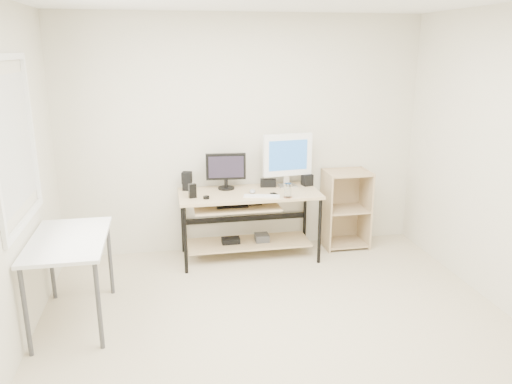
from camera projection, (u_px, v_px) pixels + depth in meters
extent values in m
cube|color=beige|center=(285.00, 339.00, 3.99)|extent=(4.00, 4.00, 0.01)
cube|color=beige|center=(244.00, 136.00, 5.51)|extent=(4.00, 0.01, 2.60)
cube|color=beige|center=(429.00, 328.00, 1.73)|extent=(4.00, 0.01, 2.60)
cube|color=white|center=(15.00, 142.00, 3.77)|extent=(0.01, 1.00, 1.20)
cube|color=tan|center=(249.00, 194.00, 5.34)|extent=(1.50, 0.65, 0.03)
cube|color=tan|center=(236.00, 206.00, 5.30)|extent=(0.90, 0.49, 0.02)
cube|color=tan|center=(249.00, 243.00, 5.55)|extent=(1.35, 0.46, 0.02)
cube|color=black|center=(232.00, 205.00, 5.29)|extent=(0.33, 0.22, 0.01)
cylinder|color=black|center=(256.00, 205.00, 5.28)|extent=(0.14, 0.01, 0.01)
cube|color=#3F3F42|center=(262.00, 238.00, 5.56)|extent=(0.15, 0.15, 0.08)
cube|color=black|center=(231.00, 241.00, 5.51)|extent=(0.20, 0.12, 0.06)
cylinder|color=black|center=(185.00, 240.00, 5.05)|extent=(0.04, 0.04, 0.72)
cylinder|color=black|center=(183.00, 222.00, 5.59)|extent=(0.04, 0.04, 0.72)
cylinder|color=black|center=(320.00, 231.00, 5.30)|extent=(0.04, 0.04, 0.72)
cylinder|color=black|center=(305.00, 214.00, 5.84)|extent=(0.04, 0.04, 0.72)
cube|color=white|center=(68.00, 240.00, 4.05)|extent=(0.60, 1.00, 0.03)
cylinder|color=#3F3F42|center=(26.00, 313.00, 3.67)|extent=(0.04, 0.04, 0.72)
cylinder|color=#3F3F42|center=(51.00, 262.00, 4.54)|extent=(0.04, 0.04, 0.72)
cylinder|color=#3F3F42|center=(99.00, 306.00, 3.76)|extent=(0.04, 0.04, 0.72)
cylinder|color=#3F3F42|center=(110.00, 258.00, 4.63)|extent=(0.04, 0.04, 0.72)
cube|color=tan|center=(326.00, 210.00, 5.70)|extent=(0.02, 0.40, 0.90)
cube|color=tan|center=(365.00, 208.00, 5.79)|extent=(0.02, 0.40, 0.90)
cube|color=tan|center=(340.00, 204.00, 5.92)|extent=(0.50, 0.02, 0.90)
cube|color=tan|center=(344.00, 242.00, 5.86)|extent=(0.46, 0.38, 0.02)
cube|color=tan|center=(346.00, 209.00, 5.74)|extent=(0.46, 0.38, 0.02)
cube|color=tan|center=(348.00, 173.00, 5.62)|extent=(0.46, 0.38, 0.02)
cylinder|color=black|center=(226.00, 188.00, 5.46)|extent=(0.18, 0.18, 0.02)
cylinder|color=black|center=(226.00, 183.00, 5.45)|extent=(0.04, 0.04, 0.09)
cube|color=black|center=(226.00, 166.00, 5.40)|extent=(0.43, 0.08, 0.29)
cube|color=black|center=(226.00, 167.00, 5.37)|extent=(0.37, 0.03, 0.23)
cube|color=silver|center=(287.00, 186.00, 5.56)|extent=(0.20, 0.18, 0.02)
cylinder|color=silver|center=(287.00, 180.00, 5.55)|extent=(0.05, 0.05, 0.11)
cube|color=white|center=(288.00, 155.00, 5.47)|extent=(0.55, 0.11, 0.46)
cube|color=blue|center=(288.00, 155.00, 5.44)|extent=(0.47, 0.06, 0.37)
cube|color=white|center=(262.00, 196.00, 5.17)|extent=(0.39, 0.19, 0.01)
ellipsoid|color=#B8B8BE|center=(253.00, 191.00, 5.31)|extent=(0.09, 0.12, 0.04)
cube|color=black|center=(268.00, 183.00, 5.54)|extent=(0.18, 0.10, 0.09)
cube|color=black|center=(187.00, 186.00, 5.41)|extent=(0.11, 0.11, 0.08)
cube|color=black|center=(187.00, 177.00, 5.39)|extent=(0.12, 0.12, 0.12)
cube|color=black|center=(307.00, 180.00, 5.59)|extent=(0.12, 0.12, 0.13)
cube|color=black|center=(192.00, 191.00, 5.12)|extent=(0.08, 0.06, 0.15)
cylinder|color=black|center=(206.00, 197.00, 5.10)|extent=(0.08, 0.08, 0.03)
cube|color=black|center=(274.00, 194.00, 5.25)|extent=(0.08, 0.12, 0.01)
cylinder|color=#956443|center=(288.00, 197.00, 5.15)|extent=(0.11, 0.11, 0.01)
cylinder|color=white|center=(288.00, 190.00, 5.13)|extent=(0.08, 0.08, 0.14)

